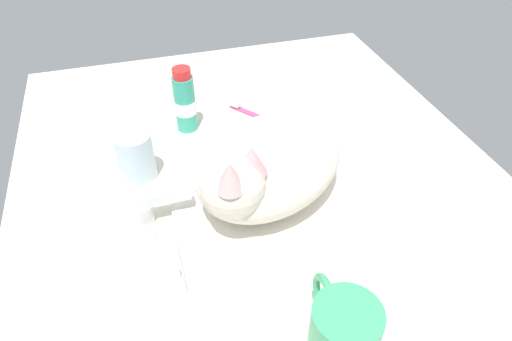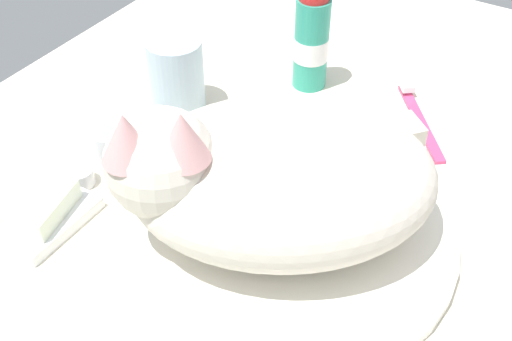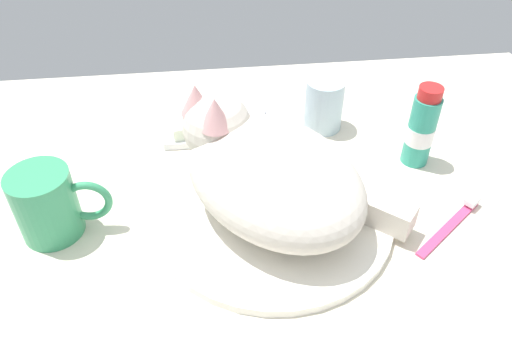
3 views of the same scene
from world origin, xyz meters
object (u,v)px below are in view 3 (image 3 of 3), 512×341
Objects in this scene: coffee_mug at (48,204)px; soap_bar at (192,126)px; toothbrush at (453,222)px; cat at (267,170)px; rinse_cup at (324,104)px; toothpaste_bottle at (421,128)px; faucet at (256,121)px.

coffee_mug reaches higher than soap_bar.
toothbrush is at bearing -5.51° from coffee_mug.
rinse_cup is at bearing 57.96° from cat.
soap_bar is at bearing 46.10° from coffee_mug.
toothpaste_bottle is 1.08× the size of toothbrush.
faucet is 0.36× the size of cat.
cat is 27.71cm from coffee_mug.
rinse_cup is 15.97cm from toothpaste_bottle.
cat is 21.14cm from soap_bar.
faucet is 1.83× the size of soap_bar.
coffee_mug is 25.98cm from soap_bar.
cat reaches higher than rinse_cup.
toothpaste_bottle is (51.29, 8.78, 1.23)cm from coffee_mug.
faucet is 25.24cm from toothpaste_bottle.
cat is (-0.68, -18.00, 4.88)cm from faucet.
cat is 25.50cm from toothbrush.
coffee_mug is 1.41× the size of rinse_cup.
toothpaste_bottle is (12.01, -10.40, 1.66)cm from rinse_cup.
coffee_mug is at bearing -146.79° from faucet.
cat is 2.57× the size of toothpaste_bottle.
toothpaste_bottle reaches higher than coffee_mug.
toothpaste_bottle is (23.69, 8.27, -1.29)cm from cat.
rinse_cup is at bearing 116.99° from toothbrush.
rinse_cup is 0.72× the size of toothbrush.
toothbrush is at bearing -12.88° from cat.
faucet reaches higher than toothbrush.
coffee_mug is at bearing 174.49° from toothbrush.
toothbrush is at bearing -63.01° from rinse_cup.
rinse_cup is (39.28, 19.18, -0.43)cm from coffee_mug.
soap_bar is (-9.66, 18.13, -5.01)cm from cat.
faucet is at bearing 87.83° from cat.
cat reaches higher than soap_bar.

